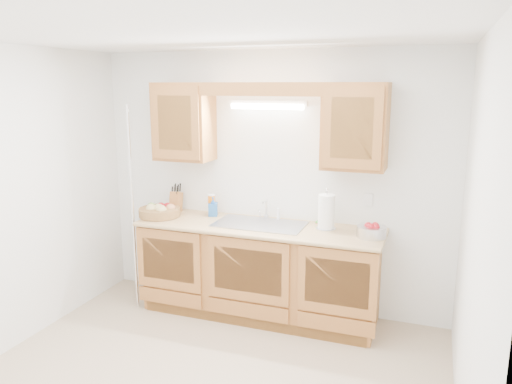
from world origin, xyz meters
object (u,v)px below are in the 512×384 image
at_px(fruit_basket, 160,211).
at_px(apple_bowl, 372,231).
at_px(paper_towel, 326,212).
at_px(knife_block, 176,201).

relative_size(fruit_basket, apple_bowl, 1.65).
bearing_deg(fruit_basket, apple_bowl, 0.52).
relative_size(paper_towel, apple_bowl, 1.24).
relative_size(fruit_basket, paper_towel, 1.33).
relative_size(fruit_basket, knife_block, 1.66).
xyz_separation_m(fruit_basket, knife_block, (0.06, 0.22, 0.05)).
height_order(fruit_basket, knife_block, knife_block).
distance_m(knife_block, apple_bowl, 2.01).
bearing_deg(knife_block, apple_bowl, -14.05).
xyz_separation_m(knife_block, apple_bowl, (2.00, -0.20, -0.05)).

